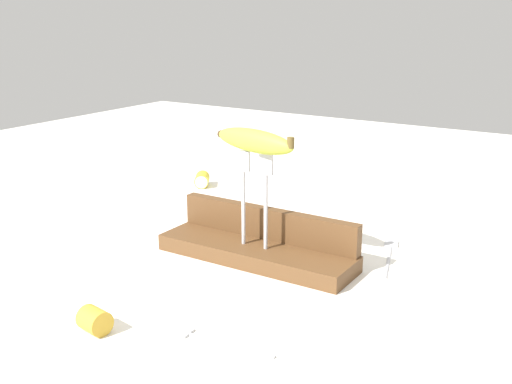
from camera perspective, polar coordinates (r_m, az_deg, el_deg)
The scene contains 9 objects.
ground_plane at distance 1.14m, azimuth 0.00°, elevation -6.28°, with size 3.00×3.00×0.00m, color white.
wooden_board at distance 1.13m, azimuth 0.00°, elevation -5.58°, with size 0.37×0.11×0.03m, color brown.
board_backstop at distance 1.15m, azimuth 1.12°, elevation -2.89°, with size 0.36×0.02×0.06m, color brown.
fork_stand_center at distance 1.09m, azimuth -0.14°, elevation 0.12°, with size 0.07×0.01×0.17m.
banana_raised_center at distance 1.07m, azimuth -0.15°, elevation 4.71°, with size 0.18×0.08×0.04m.
fork_fallen_near at distance 0.89m, azimuth -4.75°, elevation -13.05°, with size 0.17×0.03×0.01m.
fork_fallen_far at distance 1.19m, azimuth 12.13°, elevation -5.40°, with size 0.07×0.18×0.01m.
banana_chunk_near at distance 1.61m, azimuth -4.97°, elevation 1.13°, with size 0.06×0.06×0.04m.
banana_chunk_far at distance 0.92m, azimuth -14.58°, elevation -11.29°, with size 0.05×0.04×0.04m.
Camera 1 is at (0.56, -0.89, 0.44)m, focal length 43.73 mm.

